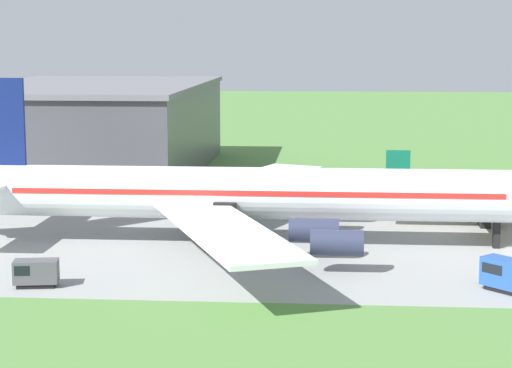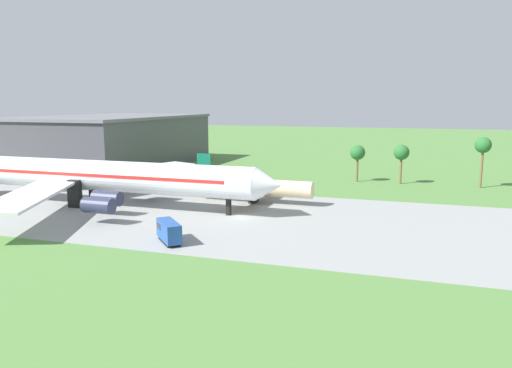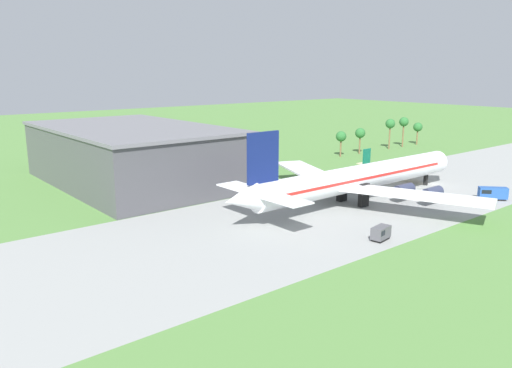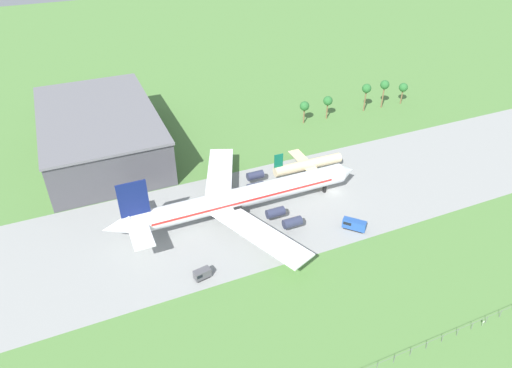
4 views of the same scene
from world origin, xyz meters
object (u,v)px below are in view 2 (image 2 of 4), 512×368
Objects in this scene: jet_airliner at (93,175)px; fuel_truck at (169,231)px; regional_aircraft at (253,187)px; terminal_building at (113,141)px.

fuel_truck is (25.61, -18.25, -4.03)m from jet_airliner.
fuel_truck is at bearing -94.29° from regional_aircraft.
terminal_building is (-55.72, 69.47, 5.96)m from fuel_truck.
jet_airliner is 12.43× the size of fuel_truck.
fuel_truck is at bearing -35.47° from jet_airliner.
jet_airliner is 30.29m from regional_aircraft.
jet_airliner is 3.13× the size of regional_aircraft.
terminal_building is (-30.11, 51.22, 1.93)m from jet_airliner.
terminal_building reaches higher than regional_aircraft.
terminal_building is (-57.96, 39.62, 4.54)m from regional_aircraft.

